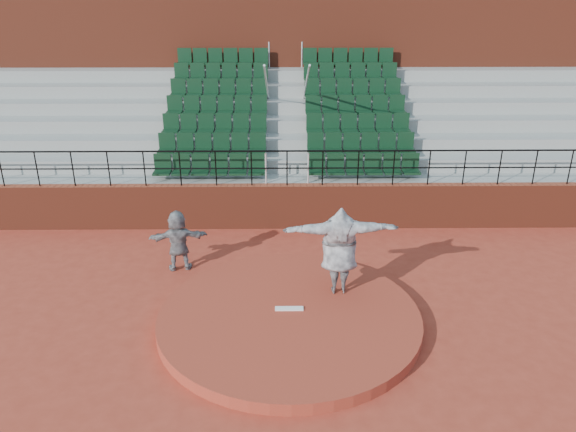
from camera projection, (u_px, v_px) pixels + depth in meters
name	position (u px, v px, depth m)	size (l,w,h in m)	color
ground	(289.00, 323.00, 11.84)	(90.00, 90.00, 0.00)	#A13624
pitchers_mound	(289.00, 318.00, 11.79)	(5.50, 5.50, 0.25)	#9E3523
pitching_rubber	(289.00, 309.00, 11.87)	(0.60, 0.15, 0.03)	white
boundary_wall	(287.00, 206.00, 16.19)	(24.00, 0.30, 1.30)	maroon
wall_railing	(287.00, 160.00, 15.65)	(24.04, 0.05, 1.03)	black
seating_deck	(286.00, 145.00, 19.24)	(24.00, 5.97, 4.63)	gray
press_box_facade	(285.00, 66.00, 22.05)	(24.00, 3.00, 7.10)	maroon
pitcher	(339.00, 250.00, 12.20)	(2.48, 0.67, 2.02)	black
fielder	(178.00, 240.00, 13.78)	(1.44, 0.46, 1.55)	black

